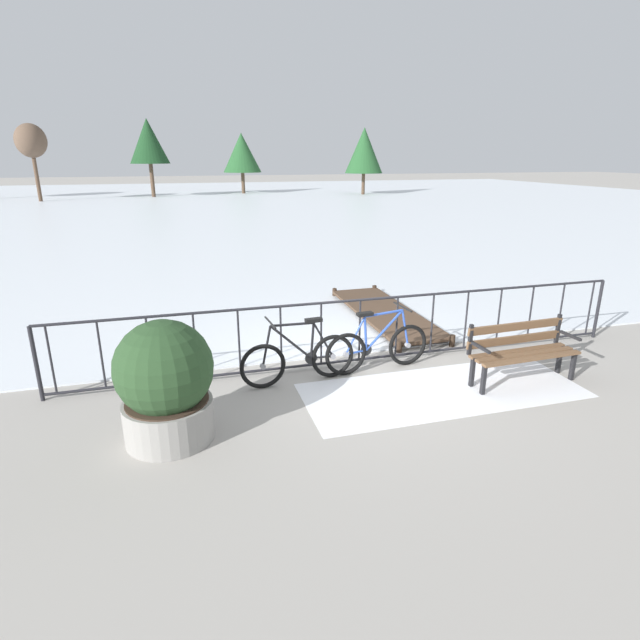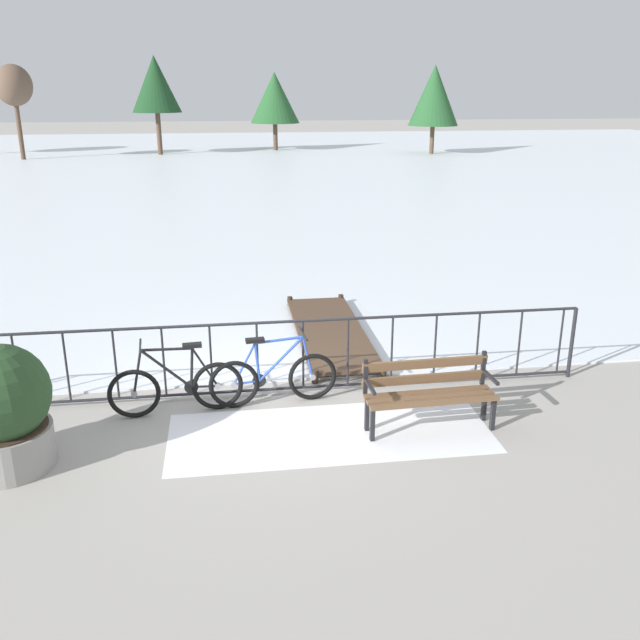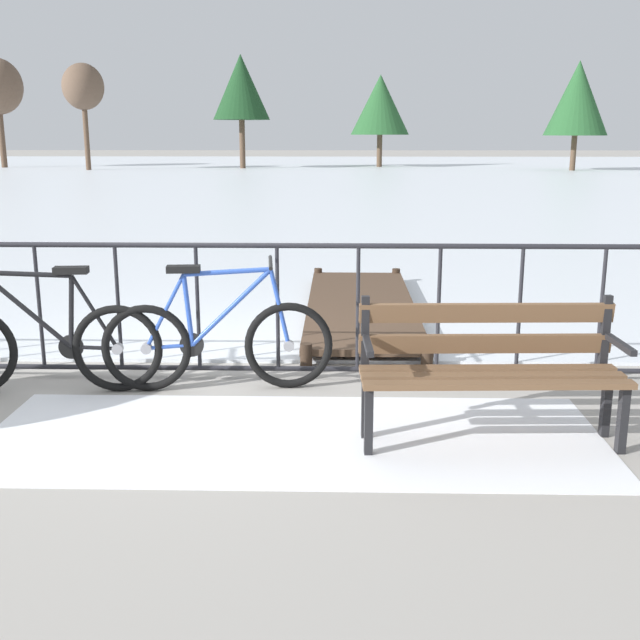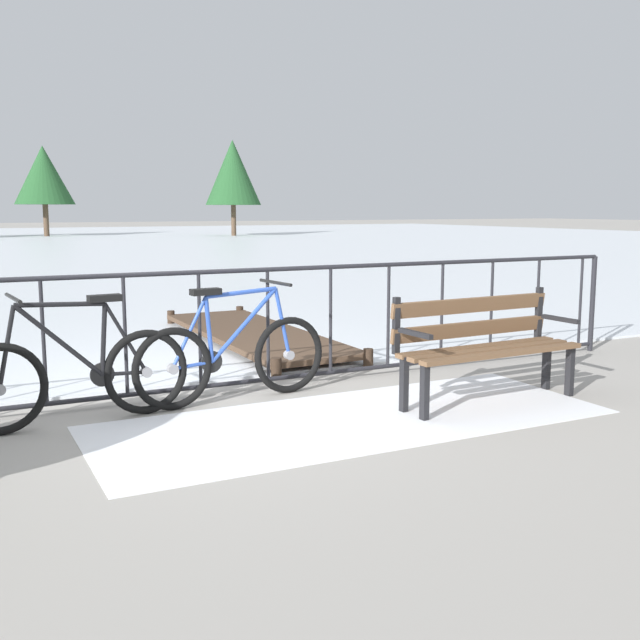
# 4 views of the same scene
# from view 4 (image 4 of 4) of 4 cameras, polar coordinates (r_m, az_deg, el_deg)

# --- Properties ---
(ground_plane) EXTENTS (160.00, 160.00, 0.00)m
(ground_plane) POSITION_cam_4_polar(r_m,az_deg,el_deg) (6.42, -9.06, -5.76)
(ground_plane) COLOR #9E9991
(snow_patch) EXTENTS (3.91, 1.52, 0.01)m
(snow_patch) POSITION_cam_4_polar(r_m,az_deg,el_deg) (5.66, 2.57, -7.57)
(snow_patch) COLOR white
(snow_patch) RESTS_ON ground
(railing_fence) EXTENTS (9.06, 0.06, 1.07)m
(railing_fence) POSITION_cam_4_polar(r_m,az_deg,el_deg) (6.31, -9.18, -0.82)
(railing_fence) COLOR #232328
(railing_fence) RESTS_ON ground
(bicycle_near_railing) EXTENTS (1.71, 0.52, 0.97)m
(bicycle_near_railing) POSITION_cam_4_polar(r_m,az_deg,el_deg) (6.14, -6.67, -2.83)
(bicycle_near_railing) COLOR black
(bicycle_near_railing) RESTS_ON ground
(bicycle_second) EXTENTS (1.71, 0.52, 0.97)m
(bicycle_second) POSITION_cam_4_polar(r_m,az_deg,el_deg) (5.74, -18.10, -4.02)
(bicycle_second) COLOR black
(bicycle_second) RESTS_ON ground
(park_bench) EXTENTS (1.62, 0.54, 0.89)m
(park_bench) POSITION_cam_4_polar(r_m,az_deg,el_deg) (6.23, 12.37, -1.48)
(park_bench) COLOR brown
(park_bench) RESTS_ON ground
(wooden_dock) EXTENTS (1.10, 3.68, 0.20)m
(wooden_dock) POSITION_cam_4_polar(r_m,az_deg,el_deg) (8.76, -5.05, -1.04)
(wooden_dock) COLOR #4C3828
(wooden_dock) RESTS_ON ground
(tree_far_west) EXTENTS (3.21, 3.21, 4.94)m
(tree_far_west) POSITION_cam_4_polar(r_m,az_deg,el_deg) (44.11, -20.37, 10.33)
(tree_far_west) COLOR brown
(tree_far_west) RESTS_ON ground
(tree_far_east) EXTENTS (3.08, 3.08, 5.31)m
(tree_far_east) POSITION_cam_4_polar(r_m,az_deg,el_deg) (42.40, -6.68, 11.13)
(tree_far_east) COLOR brown
(tree_far_east) RESTS_ON ground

